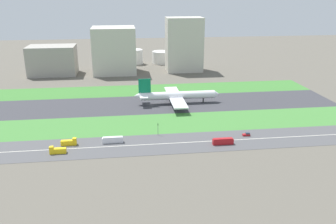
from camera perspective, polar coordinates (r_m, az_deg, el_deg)
name	(u,v)px	position (r m, az deg, el deg)	size (l,w,h in m)	color
ground_plane	(151,104)	(264.06, -2.80, 1.24)	(800.00, 800.00, 0.00)	#5B564C
runway	(151,104)	(264.05, -2.80, 1.25)	(280.00, 46.00, 0.10)	#38383D
grass_median_north	(147,90)	(303.26, -3.45, 3.59)	(280.00, 36.00, 0.10)	#3D7A33
grass_median_south	(156,124)	(225.47, -1.93, -1.89)	(280.00, 36.00, 0.10)	#427F38
highway	(162,144)	(196.04, -1.01, -5.19)	(280.00, 28.00, 0.10)	#4C4C4F
highway_centerline	(162,144)	(196.01, -1.01, -5.17)	(266.00, 0.50, 0.01)	silver
airliner	(176,96)	(264.34, 1.27, 2.69)	(65.00, 56.00, 19.70)	white
bus_0	(223,141)	(197.09, 8.91, -4.73)	(11.60, 2.50, 3.50)	#B2191E
truck_0	(57,150)	(193.15, -17.53, -5.98)	(8.40, 2.50, 4.00)	yellow
truck_1	(69,142)	(201.36, -15.74, -4.76)	(8.40, 2.50, 4.00)	yellow
bus_1	(113,140)	(199.04, -8.98, -4.49)	(11.60, 2.50, 3.50)	silver
car_0	(247,134)	(211.36, 12.65, -3.57)	(4.40, 1.80, 2.00)	#B2191E
traffic_light	(158,128)	(206.22, -1.64, -2.66)	(0.36, 0.50, 7.20)	#4C4C51
terminal_building	(53,60)	(377.27, -18.24, 7.98)	(46.58, 30.73, 29.08)	#9E998E
hangar_building	(114,50)	(369.31, -8.73, 9.87)	(43.02, 38.23, 46.66)	beige
office_tower	(184,45)	(374.19, 2.62, 10.87)	(37.34, 25.27, 55.59)	beige
fuel_tank_west	(135,57)	(416.32, -5.35, 8.93)	(17.36, 17.36, 16.84)	silver
fuel_tank_centre	(162,57)	(418.81, -1.06, 8.88)	(21.69, 21.69, 14.07)	silver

